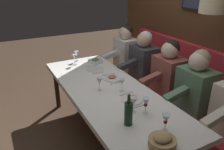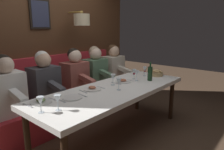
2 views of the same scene
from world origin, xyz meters
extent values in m
plane|color=#4C3828|center=(0.00, 0.00, 0.00)|extent=(12.00, 12.00, 0.00)
cube|color=white|center=(0.00, 0.00, 0.71)|extent=(0.90, 2.44, 0.06)
cylinder|color=#301E12|center=(-0.35, 1.12, 0.34)|extent=(0.07, 0.07, 0.68)
cylinder|color=#301E12|center=(0.35, 1.12, 0.34)|extent=(0.07, 0.07, 0.68)
cube|color=red|center=(0.89, 0.00, 0.23)|extent=(0.52, 2.64, 0.45)
cube|color=#51331E|center=(1.48, 0.00, 1.45)|extent=(0.10, 3.84, 2.90)
cube|color=red|center=(1.39, 0.00, 0.77)|extent=(0.10, 2.64, 0.64)
cylinder|color=beige|center=(1.08, -0.39, 1.70)|extent=(0.28, 0.28, 0.20)
cube|color=beige|center=(0.60, -1.03, 0.77)|extent=(0.33, 0.09, 0.14)
cube|color=#567A5B|center=(0.89, -0.51, 0.73)|extent=(0.30, 0.40, 0.56)
sphere|color=beige|center=(0.87, -0.51, 1.11)|extent=(0.22, 0.22, 0.22)
sphere|color=tan|center=(0.90, -0.51, 1.14)|extent=(0.20, 0.20, 0.20)
cube|color=#567A5B|center=(0.60, -0.51, 0.77)|extent=(0.33, 0.09, 0.14)
cube|color=#934C42|center=(0.89, -0.03, 0.73)|extent=(0.30, 0.40, 0.56)
sphere|color=beige|center=(0.87, -0.03, 1.11)|extent=(0.22, 0.22, 0.22)
sphere|color=black|center=(0.90, -0.03, 1.14)|extent=(0.20, 0.20, 0.20)
cube|color=#934C42|center=(0.60, -0.03, 0.77)|extent=(0.33, 0.09, 0.14)
cube|color=#3D3D42|center=(0.89, 0.54, 0.73)|extent=(0.30, 0.40, 0.56)
sphere|color=#D1A889|center=(0.87, 0.54, 1.11)|extent=(0.22, 0.22, 0.22)
sphere|color=silver|center=(0.90, 0.54, 1.14)|extent=(0.20, 0.20, 0.20)
cube|color=#3D3D42|center=(0.60, 0.54, 0.77)|extent=(0.33, 0.09, 0.14)
cube|color=white|center=(0.89, 1.07, 0.73)|extent=(0.30, 0.40, 0.56)
sphere|color=beige|center=(0.87, 1.07, 1.11)|extent=(0.22, 0.22, 0.22)
sphere|color=black|center=(0.90, 1.07, 1.14)|extent=(0.20, 0.20, 0.20)
cube|color=white|center=(0.60, 1.07, 0.77)|extent=(0.33, 0.09, 0.14)
cylinder|color=silver|center=(0.12, 0.65, 0.75)|extent=(0.24, 0.24, 0.01)
cube|color=silver|center=(0.10, 0.50, 0.74)|extent=(0.17, 0.03, 0.01)
cube|color=silver|center=(0.14, 0.79, 0.74)|extent=(0.18, 0.03, 0.01)
cylinder|color=silver|center=(0.12, -0.35, 0.75)|extent=(0.24, 0.24, 0.01)
ellipsoid|color=#B76647|center=(0.12, -0.35, 0.77)|extent=(0.11, 0.09, 0.04)
cube|color=silver|center=(0.10, -0.49, 0.74)|extent=(0.17, 0.02, 0.01)
cube|color=silver|center=(0.14, -0.20, 0.74)|extent=(0.18, 0.03, 0.01)
cylinder|color=silver|center=(0.26, 0.96, 0.75)|extent=(0.24, 0.24, 0.01)
ellipsoid|color=#668447|center=(0.26, 0.96, 0.77)|extent=(0.11, 0.09, 0.04)
cube|color=silver|center=(0.24, 0.82, 0.74)|extent=(0.17, 0.03, 0.01)
cube|color=silver|center=(0.28, 1.11, 0.74)|extent=(0.18, 0.02, 0.01)
cylinder|color=white|center=(0.19, 0.25, 0.75)|extent=(0.24, 0.24, 0.01)
ellipsoid|color=#B76647|center=(0.19, 0.25, 0.77)|extent=(0.11, 0.09, 0.04)
cube|color=silver|center=(0.17, 0.10, 0.74)|extent=(0.17, 0.02, 0.01)
cube|color=silver|center=(0.21, 0.39, 0.74)|extent=(0.18, 0.04, 0.01)
cylinder|color=silver|center=(0.08, -0.92, 0.74)|extent=(0.06, 0.06, 0.00)
cylinder|color=silver|center=(0.08, -0.92, 0.78)|extent=(0.01, 0.01, 0.07)
cone|color=silver|center=(0.08, -0.92, 0.86)|extent=(0.07, 0.07, 0.08)
cylinder|color=maroon|center=(0.08, -0.92, 0.83)|extent=(0.03, 0.03, 0.02)
cylinder|color=silver|center=(0.01, 1.11, 0.74)|extent=(0.06, 0.06, 0.00)
cylinder|color=silver|center=(0.01, 1.11, 0.78)|extent=(0.01, 0.01, 0.07)
cone|color=silver|center=(0.01, 1.11, 0.86)|extent=(0.07, 0.07, 0.08)
cylinder|color=silver|center=(0.10, -0.61, 0.74)|extent=(0.06, 0.06, 0.00)
cylinder|color=silver|center=(0.10, -0.61, 0.78)|extent=(0.01, 0.01, 0.07)
cone|color=silver|center=(0.10, -0.61, 0.86)|extent=(0.07, 0.07, 0.08)
cylinder|color=maroon|center=(0.10, -0.61, 0.83)|extent=(0.03, 0.03, 0.03)
cylinder|color=silver|center=(0.00, -0.55, 0.74)|extent=(0.06, 0.06, 0.00)
cylinder|color=silver|center=(0.00, -0.55, 0.78)|extent=(0.01, 0.01, 0.07)
cone|color=silver|center=(0.00, -0.55, 0.86)|extent=(0.07, 0.07, 0.08)
cylinder|color=silver|center=(0.12, -0.11, 0.74)|extent=(0.06, 0.06, 0.00)
cylinder|color=silver|center=(0.12, -0.11, 0.78)|extent=(0.01, 0.01, 0.07)
cone|color=silver|center=(0.12, -0.11, 0.86)|extent=(0.07, 0.07, 0.08)
cylinder|color=silver|center=(-0.07, 0.97, 0.74)|extent=(0.06, 0.06, 0.00)
cylinder|color=silver|center=(-0.07, 0.97, 0.78)|extent=(0.01, 0.01, 0.07)
cone|color=silver|center=(-0.07, 0.97, 0.86)|extent=(0.07, 0.07, 0.08)
cylinder|color=silver|center=(-0.10, 0.03, 0.74)|extent=(0.06, 0.06, 0.00)
cylinder|color=silver|center=(-0.10, 0.03, 0.78)|extent=(0.01, 0.01, 0.07)
cone|color=silver|center=(-0.10, 0.03, 0.86)|extent=(0.07, 0.07, 0.08)
cylinder|color=#19381E|center=(-0.15, -0.70, 0.85)|extent=(0.08, 0.08, 0.22)
cylinder|color=#19381E|center=(-0.15, -0.70, 1.00)|extent=(0.03, 0.03, 0.08)
cylinder|color=tan|center=(-0.07, -1.07, 0.78)|extent=(0.22, 0.22, 0.07)
ellipsoid|color=tan|center=(-0.07, -1.07, 0.83)|extent=(0.15, 0.13, 0.06)
camera|label=1|loc=(-1.07, -2.13, 1.96)|focal=36.17mm
camera|label=2|loc=(-1.72, 2.08, 1.54)|focal=32.58mm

